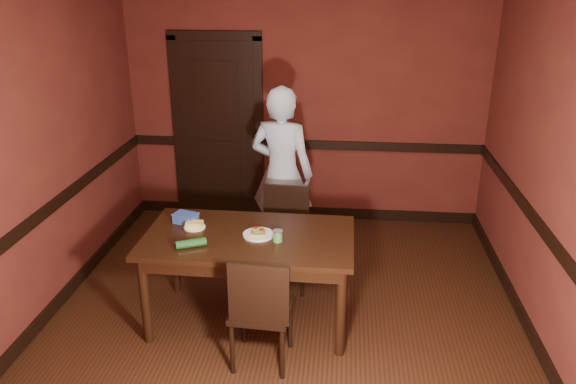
% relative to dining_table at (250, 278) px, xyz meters
% --- Properties ---
extents(floor, '(4.00, 4.50, 0.01)m').
position_rel_dining_table_xyz_m(floor, '(0.29, -0.05, -0.39)').
color(floor, black).
rests_on(floor, ground).
extents(wall_back, '(4.00, 0.02, 2.70)m').
position_rel_dining_table_xyz_m(wall_back, '(0.29, 2.20, 0.96)').
color(wall_back, '#5C221B').
rests_on(wall_back, ground).
extents(wall_front, '(4.00, 0.02, 2.70)m').
position_rel_dining_table_xyz_m(wall_front, '(0.29, -2.30, 0.96)').
color(wall_front, '#5C221B').
rests_on(wall_front, ground).
extents(wall_left, '(0.02, 4.50, 2.70)m').
position_rel_dining_table_xyz_m(wall_left, '(-1.71, -0.05, 0.96)').
color(wall_left, '#5C221B').
rests_on(wall_left, ground).
extents(wall_right, '(0.02, 4.50, 2.70)m').
position_rel_dining_table_xyz_m(wall_right, '(2.29, -0.05, 0.96)').
color(wall_right, '#5C221B').
rests_on(wall_right, ground).
extents(dado_back, '(4.00, 0.03, 0.10)m').
position_rel_dining_table_xyz_m(dado_back, '(0.29, 2.18, 0.51)').
color(dado_back, black).
rests_on(dado_back, ground).
extents(dado_left, '(0.03, 4.50, 0.10)m').
position_rel_dining_table_xyz_m(dado_left, '(-1.70, -0.05, 0.51)').
color(dado_left, black).
rests_on(dado_left, ground).
extents(dado_right, '(0.03, 4.50, 0.10)m').
position_rel_dining_table_xyz_m(dado_right, '(2.27, -0.05, 0.51)').
color(dado_right, black).
rests_on(dado_right, ground).
extents(baseboard_back, '(4.00, 0.03, 0.12)m').
position_rel_dining_table_xyz_m(baseboard_back, '(0.29, 2.18, -0.33)').
color(baseboard_back, black).
rests_on(baseboard_back, ground).
extents(baseboard_left, '(0.03, 4.50, 0.12)m').
position_rel_dining_table_xyz_m(baseboard_left, '(-1.70, -0.05, -0.33)').
color(baseboard_left, black).
rests_on(baseboard_left, ground).
extents(baseboard_right, '(0.03, 4.50, 0.12)m').
position_rel_dining_table_xyz_m(baseboard_right, '(2.27, -0.05, -0.33)').
color(baseboard_right, black).
rests_on(baseboard_right, ground).
extents(door, '(1.05, 0.07, 2.20)m').
position_rel_dining_table_xyz_m(door, '(-0.71, 2.16, 0.70)').
color(door, black).
rests_on(door, ground).
extents(dining_table, '(1.68, 0.95, 0.78)m').
position_rel_dining_table_xyz_m(dining_table, '(0.00, 0.00, 0.00)').
color(dining_table, black).
rests_on(dining_table, floor).
extents(chair_far, '(0.46, 0.46, 0.92)m').
position_rel_dining_table_xyz_m(chair_far, '(0.23, 0.60, 0.07)').
color(chair_far, black).
rests_on(chair_far, floor).
extents(chair_near, '(0.45, 0.45, 0.91)m').
position_rel_dining_table_xyz_m(chair_near, '(0.18, -0.52, 0.07)').
color(chair_near, black).
rests_on(chair_near, floor).
extents(person, '(0.72, 0.56, 1.75)m').
position_rel_dining_table_xyz_m(person, '(0.13, 1.24, 0.48)').
color(person, '#B8D9F3').
rests_on(person, floor).
extents(sandwich_plate, '(0.25, 0.25, 0.06)m').
position_rel_dining_table_xyz_m(sandwich_plate, '(0.08, 0.00, 0.41)').
color(sandwich_plate, white).
rests_on(sandwich_plate, dining_table).
extents(sauce_jar, '(0.08, 0.08, 0.09)m').
position_rel_dining_table_xyz_m(sauce_jar, '(0.24, -0.08, 0.44)').
color(sauce_jar, '#4A843C').
rests_on(sauce_jar, dining_table).
extents(cheese_saucer, '(0.18, 0.18, 0.06)m').
position_rel_dining_table_xyz_m(cheese_saucer, '(-0.47, 0.09, 0.41)').
color(cheese_saucer, white).
rests_on(cheese_saucer, dining_table).
extents(food_tub, '(0.23, 0.19, 0.08)m').
position_rel_dining_table_xyz_m(food_tub, '(-0.56, 0.19, 0.43)').
color(food_tub, '#3456B6').
rests_on(food_tub, dining_table).
extents(wrapped_veg, '(0.24, 0.16, 0.06)m').
position_rel_dining_table_xyz_m(wrapped_veg, '(-0.40, -0.25, 0.42)').
color(wrapped_veg, '#154718').
rests_on(wrapped_veg, dining_table).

